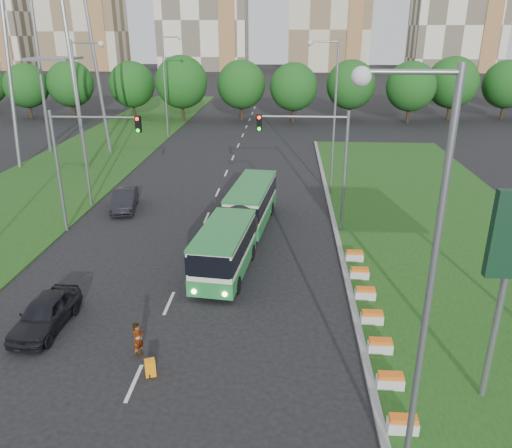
# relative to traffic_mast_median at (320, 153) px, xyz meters

# --- Properties ---
(ground) EXTENTS (360.00, 360.00, 0.00)m
(ground) POSITION_rel_traffic_mast_median_xyz_m (-4.78, -10.00, -5.35)
(ground) COLOR black
(ground) RESTS_ON ground
(grass_median) EXTENTS (14.00, 60.00, 0.15)m
(grass_median) POSITION_rel_traffic_mast_median_xyz_m (8.22, -2.00, -5.27)
(grass_median) COLOR #1A4714
(grass_median) RESTS_ON ground
(median_kerb) EXTENTS (0.30, 60.00, 0.18)m
(median_kerb) POSITION_rel_traffic_mast_median_xyz_m (1.27, -2.00, -5.26)
(median_kerb) COLOR gray
(median_kerb) RESTS_ON ground
(left_verge) EXTENTS (12.00, 110.00, 0.10)m
(left_verge) POSITION_rel_traffic_mast_median_xyz_m (-22.78, 15.00, -5.30)
(left_verge) COLOR #1A4714
(left_verge) RESTS_ON ground
(lane_markings) EXTENTS (0.20, 100.00, 0.01)m
(lane_markings) POSITION_rel_traffic_mast_median_xyz_m (-7.78, 10.00, -5.35)
(lane_markings) COLOR silver
(lane_markings) RESTS_ON ground
(flower_planters) EXTENTS (1.10, 13.70, 0.60)m
(flower_planters) POSITION_rel_traffic_mast_median_xyz_m (1.92, -11.40, -4.90)
(flower_planters) COLOR silver
(flower_planters) RESTS_ON grass_median
(traffic_mast_median) EXTENTS (5.76, 0.32, 8.00)m
(traffic_mast_median) POSITION_rel_traffic_mast_median_xyz_m (0.00, 0.00, 0.00)
(traffic_mast_median) COLOR gray
(traffic_mast_median) RESTS_ON ground
(traffic_mast_left) EXTENTS (5.76, 0.32, 8.00)m
(traffic_mast_left) POSITION_rel_traffic_mast_median_xyz_m (-15.16, -1.00, 0.00)
(traffic_mast_left) COLOR gray
(traffic_mast_left) RESTS_ON ground
(street_lamps) EXTENTS (36.00, 60.00, 12.00)m
(street_lamps) POSITION_rel_traffic_mast_median_xyz_m (-7.78, 0.00, 0.65)
(street_lamps) COLOR gray
(street_lamps) RESTS_ON ground
(tree_line) EXTENTS (120.00, 8.00, 9.00)m
(tree_line) POSITION_rel_traffic_mast_median_xyz_m (5.22, 45.00, -0.85)
(tree_line) COLOR #144C15
(tree_line) RESTS_ON ground
(articulated_bus) EXTENTS (2.34, 15.03, 2.47)m
(articulated_bus) POSITION_rel_traffic_mast_median_xyz_m (-4.95, -2.57, -3.83)
(articulated_bus) COLOR beige
(articulated_bus) RESTS_ON ground
(car_left_near) EXTENTS (1.99, 4.52, 1.51)m
(car_left_near) POSITION_rel_traffic_mast_median_xyz_m (-12.79, -12.50, -4.59)
(car_left_near) COLOR black
(car_left_near) RESTS_ON ground
(car_left_far) EXTENTS (2.42, 4.82, 1.52)m
(car_left_far) POSITION_rel_traffic_mast_median_xyz_m (-14.16, 3.45, -4.59)
(car_left_far) COLOR black
(car_left_far) RESTS_ON ground
(pedestrian) EXTENTS (0.57, 0.67, 1.56)m
(pedestrian) POSITION_rel_traffic_mast_median_xyz_m (-8.04, -14.29, -4.57)
(pedestrian) COLOR gray
(pedestrian) RESTS_ON ground
(shopping_trolley) EXTENTS (0.40, 0.42, 0.69)m
(shopping_trolley) POSITION_rel_traffic_mast_median_xyz_m (-7.26, -15.49, -5.01)
(shopping_trolley) COLOR orange
(shopping_trolley) RESTS_ON ground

